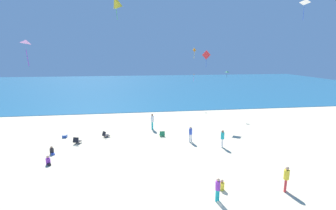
{
  "coord_description": "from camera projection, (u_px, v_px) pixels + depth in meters",
  "views": [
    {
      "loc": [
        -2.9,
        -12.43,
        7.99
      ],
      "look_at": [
        0.0,
        8.12,
        3.66
      ],
      "focal_mm": 26.01,
      "sensor_mm": 36.0,
      "label": 1
    }
  ],
  "objects": [
    {
      "name": "person_4",
      "position": [
        52.0,
        151.0,
        19.85
      ],
      "size": [
        0.51,
        0.59,
        0.66
      ],
      "rotation": [
        0.0,
        0.0,
        5.25
      ],
      "color": "black",
      "rests_on": "ground_plane"
    },
    {
      "name": "kite_yellow",
      "position": [
        116.0,
        2.0,
        19.47
      ],
      "size": [
        1.27,
        1.27,
        1.97
      ],
      "rotation": [
        0.0,
        0.0,
        5.5
      ],
      "color": "yellow"
    },
    {
      "name": "beach_chair_far_right",
      "position": [
        105.0,
        135.0,
        23.87
      ],
      "size": [
        0.82,
        0.8,
        0.61
      ],
      "rotation": [
        0.0,
        0.0,
        0.63
      ],
      "color": "black",
      "rests_on": "ground_plane"
    },
    {
      "name": "kite_black",
      "position": [
        194.0,
        74.0,
        36.95
      ],
      "size": [
        0.44,
        0.51,
        1.13
      ],
      "rotation": [
        0.0,
        0.0,
        1.93
      ],
      "color": "black"
    },
    {
      "name": "kite_pink",
      "position": [
        26.0,
        42.0,
        15.13
      ],
      "size": [
        0.68,
        0.8,
        1.68
      ],
      "rotation": [
        0.0,
        0.0,
        1.86
      ],
      "color": "pink"
    },
    {
      "name": "person_5",
      "position": [
        218.0,
        188.0,
        13.36
      ],
      "size": [
        0.36,
        0.36,
        1.38
      ],
      "rotation": [
        0.0,
        0.0,
        5.13
      ],
      "color": "#19ADB2",
      "rests_on": "ground_plane"
    },
    {
      "name": "kite_orange",
      "position": [
        194.0,
        51.0,
        30.92
      ],
      "size": [
        0.5,
        0.33,
        1.41
      ],
      "rotation": [
        0.0,
        0.0,
        0.4
      ],
      "color": "orange"
    },
    {
      "name": "person_2",
      "position": [
        222.0,
        138.0,
        21.15
      ],
      "size": [
        0.38,
        0.38,
        1.56
      ],
      "rotation": [
        0.0,
        0.0,
        2.89
      ],
      "color": "white",
      "rests_on": "ground_plane"
    },
    {
      "name": "person_7",
      "position": [
        286.0,
        177.0,
        14.29
      ],
      "size": [
        0.44,
        0.44,
        1.58
      ],
      "rotation": [
        0.0,
        0.0,
        5.62
      ],
      "color": "red",
      "rests_on": "ground_plane"
    },
    {
      "name": "kite_white",
      "position": [
        305.0,
        2.0,
        18.44
      ],
      "size": [
        0.72,
        0.63,
        1.57
      ],
      "rotation": [
        0.0,
        0.0,
        5.98
      ],
      "color": "white"
    },
    {
      "name": "person_6",
      "position": [
        191.0,
        133.0,
        22.46
      ],
      "size": [
        0.38,
        0.38,
        1.49
      ],
      "rotation": [
        0.0,
        0.0,
        5.04
      ],
      "color": "white",
      "rests_on": "ground_plane"
    },
    {
      "name": "kite_red",
      "position": [
        206.0,
        55.0,
        28.95
      ],
      "size": [
        1.08,
        0.13,
        2.04
      ],
      "rotation": [
        0.0,
        0.0,
        0.13
      ],
      "color": "red"
    },
    {
      "name": "beach_chair_far_left",
      "position": [
        162.0,
        134.0,
        24.13
      ],
      "size": [
        0.52,
        0.67,
        0.55
      ],
      "rotation": [
        0.0,
        0.0,
        1.56
      ],
      "color": "#2D9956",
      "rests_on": "ground_plane"
    },
    {
      "name": "person_1",
      "position": [
        221.0,
        186.0,
        14.6
      ],
      "size": [
        0.6,
        0.47,
        0.67
      ],
      "rotation": [
        0.0,
        0.0,
        2.72
      ],
      "color": "yellow",
      "rests_on": "ground_plane"
    },
    {
      "name": "person_0",
      "position": [
        152.0,
        120.0,
        26.22
      ],
      "size": [
        0.43,
        0.43,
        1.73
      ],
      "rotation": [
        0.0,
        0.0,
        2.85
      ],
      "color": "#19ADB2",
      "rests_on": "ground_plane"
    },
    {
      "name": "person_3",
      "position": [
        48.0,
        161.0,
        17.98
      ],
      "size": [
        0.5,
        0.61,
        0.68
      ],
      "rotation": [
        0.0,
        0.0,
        5.2
      ],
      "color": "purple",
      "rests_on": "ground_plane"
    },
    {
      "name": "beach_chair_mid_beach",
      "position": [
        77.0,
        141.0,
        22.1
      ],
      "size": [
        0.73,
        0.82,
        0.64
      ],
      "rotation": [
        0.0,
        0.0,
        1.22
      ],
      "color": "black",
      "rests_on": "ground_plane"
    },
    {
      "name": "ground_plane",
      "position": [
        165.0,
        138.0,
        23.77
      ],
      "size": [
        120.0,
        120.0,
        0.0
      ],
      "primitive_type": "plane",
      "color": "beige"
    },
    {
      "name": "kite_green",
      "position": [
        227.0,
        72.0,
        31.94
      ],
      "size": [
        0.49,
        0.41,
        0.78
      ],
      "rotation": [
        0.0,
        0.0,
        2.86
      ],
      "color": "green"
    },
    {
      "name": "cooler_box",
      "position": [
        65.0,
        136.0,
        23.85
      ],
      "size": [
        0.43,
        0.48,
        0.29
      ],
      "rotation": [
        0.0,
        0.0,
        1.47
      ],
      "color": "#2D56B7",
      "rests_on": "ground_plane"
    },
    {
      "name": "ocean_water",
      "position": [
        145.0,
        85.0,
        63.37
      ],
      "size": [
        120.0,
        60.0,
        0.05
      ],
      "primitive_type": "cube",
      "color": "#236084",
      "rests_on": "ground_plane"
    }
  ]
}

